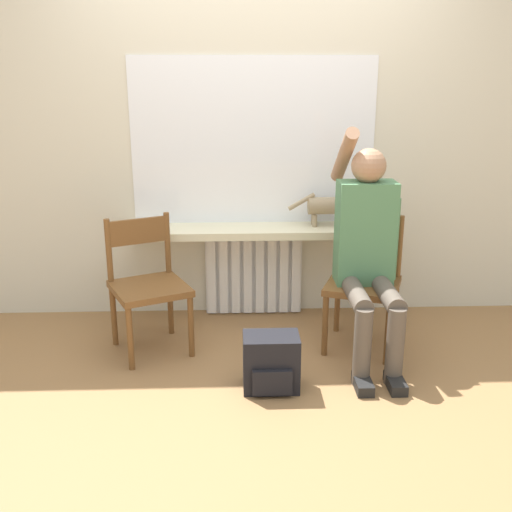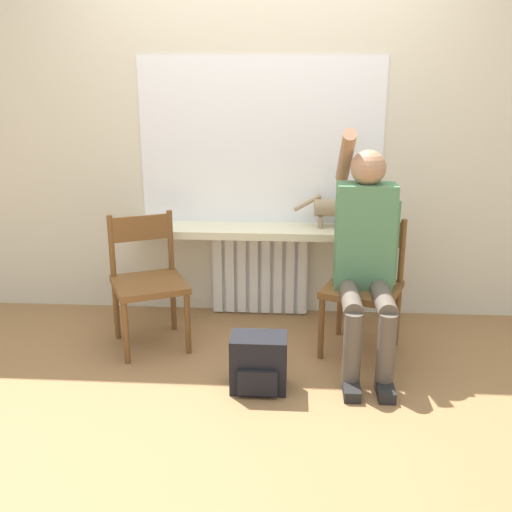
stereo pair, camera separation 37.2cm
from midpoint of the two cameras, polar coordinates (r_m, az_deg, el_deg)
The scene contains 10 objects.
ground_plane at distance 3.29m, azimuth -2.83°, elevation -13.13°, with size 12.00×12.00×0.00m, color olive.
wall_with_window at distance 4.08m, azimuth -2.96°, elevation 12.83°, with size 7.00×0.06×2.70m.
radiator at distance 4.22m, azimuth -2.75°, elevation -1.57°, with size 0.68×0.08×0.61m.
windowsill at distance 4.02m, azimuth -2.83°, elevation 2.36°, with size 1.69×0.31×0.05m.
window_glass at distance 4.06m, azimuth -2.94°, elevation 10.79°, with size 1.63×0.01×1.10m.
chair_left at distance 3.72m, azimuth -13.13°, elevation -2.61°, with size 0.56×0.56×0.82m.
chair_right at distance 3.71m, azimuth 7.44°, elevation -2.38°, with size 0.55×0.55×0.82m.
person at distance 3.52m, azimuth 7.69°, elevation 0.83°, with size 0.36×1.03×1.37m.
cat at distance 4.04m, azimuth 4.65°, elevation 4.74°, with size 0.49×0.11×0.23m.
backpack at distance 3.28m, azimuth -1.84°, elevation -10.20°, with size 0.30×0.23×0.31m.
Camera 1 is at (-0.14, -2.84, 1.67)m, focal length 42.00 mm.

